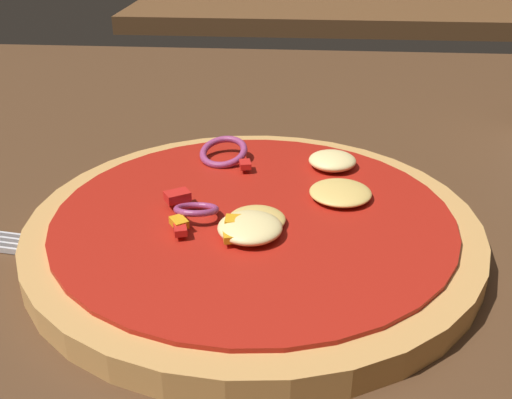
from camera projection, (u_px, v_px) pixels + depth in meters
dining_table at (317, 236)px, 0.43m from camera, size 1.32×1.01×0.03m
pizza at (255, 226)px, 0.39m from camera, size 0.29×0.29×0.04m
background_table at (325, 4)px, 1.33m from camera, size 0.81×0.56×0.03m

